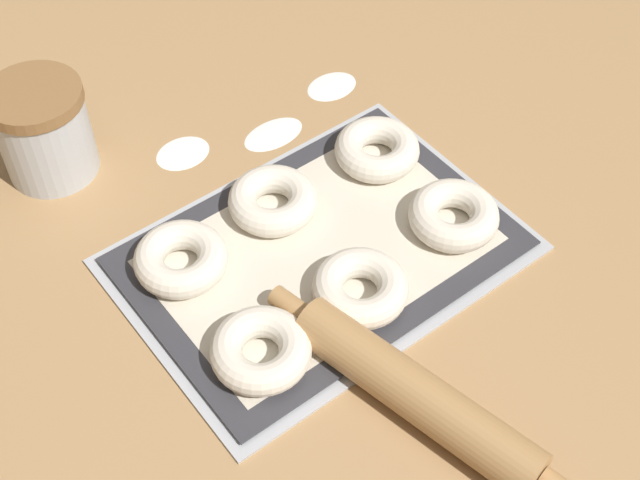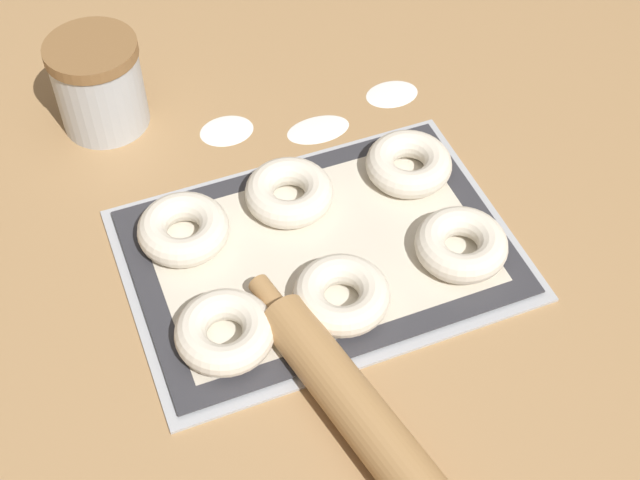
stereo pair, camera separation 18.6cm
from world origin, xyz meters
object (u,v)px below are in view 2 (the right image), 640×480
at_px(baking_tray, 320,254).
at_px(flour_canister, 99,84).
at_px(bagel_front_right, 461,245).
at_px(rolling_pin, 357,410).
at_px(bagel_front_center, 345,294).
at_px(bagel_back_right, 409,164).
at_px(bagel_back_center, 288,193).
at_px(bagel_back_left, 183,229).
at_px(bagel_front_left, 225,332).

xyz_separation_m(baking_tray, flour_canister, (-0.18, 0.33, 0.06)).
relative_size(bagel_front_right, rolling_pin, 0.28).
bearing_deg(bagel_front_center, bagel_back_right, 45.99).
xyz_separation_m(bagel_front_center, bagel_back_center, (-0.01, 0.17, 0.00)).
relative_size(bagel_back_left, rolling_pin, 0.28).
height_order(bagel_back_right, rolling_pin, rolling_pin).
bearing_deg(rolling_pin, bagel_front_center, 72.18).
relative_size(bagel_front_center, bagel_back_right, 1.00).
distance_m(bagel_back_left, rolling_pin, 0.31).
bearing_deg(bagel_front_left, rolling_pin, -55.56).
xyz_separation_m(bagel_front_left, bagel_back_center, (0.13, 0.17, 0.00)).
distance_m(bagel_front_left, bagel_back_right, 0.33).
xyz_separation_m(bagel_back_left, rolling_pin, (0.10, -0.30, -0.00)).
bearing_deg(bagel_back_right, bagel_front_right, -89.95).
height_order(bagel_back_left, rolling_pin, rolling_pin).
distance_m(bagel_back_left, flour_canister, 0.26).
xyz_separation_m(bagel_front_left, bagel_back_left, (-0.00, 0.16, 0.00)).
xyz_separation_m(baking_tray, bagel_back_left, (-0.14, 0.07, 0.02)).
xyz_separation_m(baking_tray, bagel_front_right, (0.15, -0.07, 0.02)).
distance_m(bagel_front_center, bagel_back_right, 0.22).
relative_size(baking_tray, bagel_back_left, 4.19).
bearing_deg(bagel_front_right, bagel_front_center, -174.10).
xyz_separation_m(baking_tray, rolling_pin, (-0.05, -0.22, 0.02)).
height_order(bagel_front_right, rolling_pin, rolling_pin).
bearing_deg(baking_tray, bagel_back_right, 26.63).
height_order(bagel_front_center, bagel_back_left, same).
distance_m(baking_tray, flour_canister, 0.38).
xyz_separation_m(bagel_back_center, bagel_back_right, (0.16, -0.01, 0.00)).
xyz_separation_m(bagel_front_left, bagel_front_center, (0.14, -0.00, 0.00)).
relative_size(bagel_front_right, bagel_back_left, 1.00).
relative_size(bagel_front_left, bagel_back_left, 1.00).
bearing_deg(baking_tray, flour_canister, 119.04).
xyz_separation_m(bagel_back_left, bagel_back_center, (0.13, 0.01, 0.00)).
bearing_deg(bagel_back_center, bagel_front_center, -87.91).
distance_m(flour_canister, rolling_pin, 0.56).
bearing_deg(rolling_pin, bagel_front_left, 124.44).
bearing_deg(bagel_back_center, bagel_back_left, -175.95).
height_order(bagel_front_left, bagel_back_left, same).
relative_size(bagel_back_center, bagel_back_right, 1.00).
bearing_deg(flour_canister, baking_tray, -60.96).
bearing_deg(rolling_pin, bagel_front_right, 38.01).
height_order(bagel_front_right, flour_canister, flour_canister).
height_order(bagel_back_right, flour_canister, flour_canister).
distance_m(bagel_front_left, flour_canister, 0.41).
bearing_deg(bagel_front_right, bagel_back_right, 90.05).
xyz_separation_m(bagel_back_center, flour_canister, (-0.17, 0.24, 0.04)).
bearing_deg(bagel_back_center, flour_canister, 125.44).
xyz_separation_m(bagel_back_left, flour_canister, (-0.04, 0.25, 0.04)).
distance_m(bagel_front_left, bagel_front_right, 0.29).
height_order(bagel_back_left, flour_canister, flour_canister).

